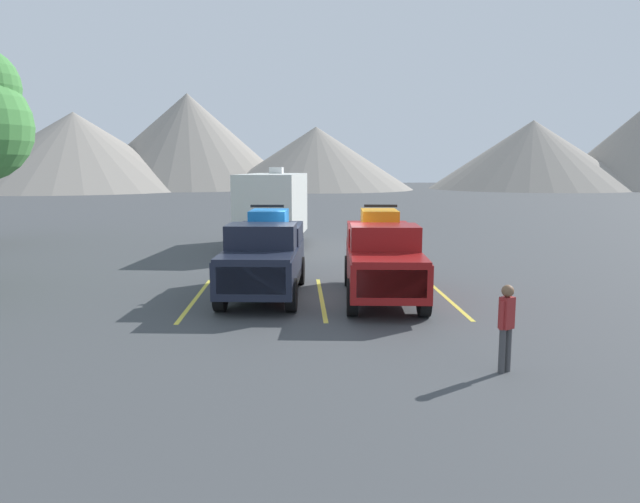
{
  "coord_description": "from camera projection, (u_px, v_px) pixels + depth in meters",
  "views": [
    {
      "loc": [
        -0.68,
        -16.68,
        3.73
      ],
      "look_at": [
        0.0,
        0.66,
        1.2
      ],
      "focal_mm": 32.73,
      "sensor_mm": 36.0,
      "label": 1
    }
  ],
  "objects": [
    {
      "name": "pickup_truck_b",
      "position": [
        382.0,
        256.0,
        16.6
      ],
      "size": [
        2.39,
        5.67,
        2.62
      ],
      "color": "maroon",
      "rests_on": "ground"
    },
    {
      "name": "ground_plane",
      "position": [
        321.0,
        295.0,
        17.06
      ],
      "size": [
        240.0,
        240.0,
        0.0
      ],
      "primitive_type": "plane",
      "color": "#3F4244"
    },
    {
      "name": "lot_stripe_b",
      "position": [
        321.0,
        298.0,
        16.73
      ],
      "size": [
        0.12,
        5.5,
        0.01
      ],
      "primitive_type": "cube",
      "color": "gold",
      "rests_on": "ground"
    },
    {
      "name": "pickup_truck_a",
      "position": [
        265.0,
        255.0,
        16.96
      ],
      "size": [
        2.42,
        5.38,
        2.6
      ],
      "color": "black",
      "rests_on": "ground"
    },
    {
      "name": "mountain_ridge",
      "position": [
        265.0,
        151.0,
        97.56
      ],
      "size": [
        155.61,
        47.08,
        16.31
      ],
      "color": "gray",
      "rests_on": "ground"
    },
    {
      "name": "lot_stripe_c",
      "position": [
        445.0,
        297.0,
        16.87
      ],
      "size": [
        0.12,
        5.5,
        0.01
      ],
      "primitive_type": "cube",
      "color": "gold",
      "rests_on": "ground"
    },
    {
      "name": "camper_trailer_a",
      "position": [
        274.0,
        205.0,
        26.9
      ],
      "size": [
        3.22,
        8.04,
        3.7
      ],
      "color": "silver",
      "rests_on": "ground"
    },
    {
      "name": "person_a",
      "position": [
        506.0,
        322.0,
        10.56
      ],
      "size": [
        0.32,
        0.29,
        1.63
      ],
      "color": "#3F3F42",
      "rests_on": "ground"
    },
    {
      "name": "lot_stripe_a",
      "position": [
        196.0,
        299.0,
        16.59
      ],
      "size": [
        0.12,
        5.5,
        0.01
      ],
      "primitive_type": "cube",
      "color": "gold",
      "rests_on": "ground"
    }
  ]
}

